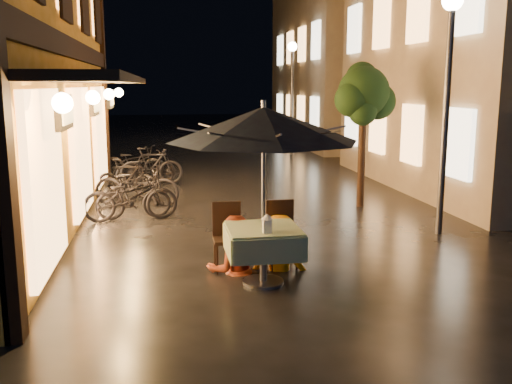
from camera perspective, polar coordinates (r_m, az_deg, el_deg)
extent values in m
plane|color=black|center=(8.02, 4.87, -8.69)|extent=(90.00, 90.00, 0.00)
cube|color=black|center=(11.45, -17.78, 13.42)|extent=(0.12, 11.00, 0.35)
cube|color=black|center=(11.37, -14.73, 10.82)|extent=(1.20, 10.50, 0.12)
cube|color=#EBA35A|center=(15.53, -15.77, 17.50)|extent=(0.10, 0.90, 1.50)
cube|color=#EBA35A|center=(8.08, -20.31, 1.08)|extent=(0.10, 2.20, 2.40)
cube|color=#EBA35A|center=(11.50, -17.09, 3.95)|extent=(0.10, 2.20, 2.40)
cube|color=#EBA35A|center=(14.96, -15.35, 5.49)|extent=(0.10, 2.20, 2.40)
cube|color=#EBA35A|center=(12.09, 19.63, 4.59)|extent=(0.10, 1.00, 1.40)
cube|color=#EBA35A|center=(14.05, 15.31, 5.59)|extent=(0.10, 1.00, 1.40)
cube|color=#EBA35A|center=(14.10, 15.89, 16.99)|extent=(0.10, 1.00, 1.40)
cube|color=#EBA35A|center=(16.07, 12.04, 6.33)|extent=(0.10, 1.00, 1.40)
cube|color=#EBA35A|center=(16.11, 12.45, 16.30)|extent=(0.10, 1.00, 1.40)
cube|color=#EBA35A|center=(18.13, 9.51, 6.89)|extent=(0.10, 1.00, 1.40)
cube|color=#EBA35A|center=(18.17, 9.79, 15.73)|extent=(0.10, 1.00, 1.40)
cube|color=tan|center=(27.02, 11.23, 12.28)|extent=(7.00, 10.00, 7.00)
cube|color=#EBA35A|center=(22.33, 5.86, 7.67)|extent=(0.10, 1.00, 1.40)
cube|color=#EBA35A|center=(22.36, 6.00, 14.85)|extent=(0.10, 1.00, 1.40)
cube|color=#EBA35A|center=(24.46, 4.50, 7.95)|extent=(0.10, 1.00, 1.40)
cube|color=#EBA35A|center=(24.49, 4.60, 14.50)|extent=(0.10, 1.00, 1.40)
cube|color=#EBA35A|center=(26.60, 3.36, 8.18)|extent=(0.10, 1.00, 1.40)
cube|color=#EBA35A|center=(26.63, 3.42, 14.21)|extent=(0.10, 1.00, 1.40)
cube|color=#EBA35A|center=(28.75, 2.38, 8.37)|extent=(0.10, 1.00, 1.40)
cube|color=#EBA35A|center=(28.77, 2.43, 13.95)|extent=(0.10, 1.00, 1.40)
cylinder|color=black|center=(12.68, 10.51, 3.46)|extent=(0.16, 0.16, 2.20)
sphere|color=black|center=(12.58, 10.73, 9.80)|extent=(1.10, 1.10, 1.10)
sphere|color=black|center=(12.80, 12.03, 8.87)|extent=(0.80, 0.80, 0.80)
sphere|color=black|center=(12.34, 9.62, 9.12)|extent=(0.76, 0.76, 0.76)
sphere|color=black|center=(12.88, 10.53, 11.15)|extent=(0.70, 0.70, 0.70)
sphere|color=black|center=(12.32, 10.62, 7.92)|extent=(0.60, 0.60, 0.60)
cylinder|color=#59595E|center=(10.55, 18.39, 6.59)|extent=(0.12, 0.12, 4.00)
sphere|color=#FCE6C2|center=(10.62, 19.07, 17.67)|extent=(0.36, 0.36, 0.36)
cylinder|color=#59595E|center=(21.89, 3.59, 8.95)|extent=(0.12, 0.12, 4.00)
sphere|color=#FCE6C2|center=(21.92, 3.65, 14.31)|extent=(0.36, 0.36, 0.36)
cylinder|color=#59595E|center=(7.73, 0.73, -6.58)|extent=(0.10, 0.10, 0.72)
cylinder|color=#59595E|center=(7.84, 0.72, -8.95)|extent=(0.56, 0.56, 0.04)
cube|color=#2B5F34|center=(7.63, 0.74, -3.78)|extent=(0.95, 0.95, 0.06)
cube|color=#2B5F34|center=(7.76, 4.20, -4.81)|extent=(0.04, 0.95, 0.33)
cube|color=#2B5F34|center=(7.60, -2.81, -5.13)|extent=(0.04, 0.95, 0.33)
cube|color=#2B5F34|center=(8.12, 0.14, -4.08)|extent=(0.95, 0.04, 0.33)
cube|color=#2B5F34|center=(7.22, 1.40, -5.98)|extent=(0.95, 0.04, 0.33)
cylinder|color=#59595E|center=(7.54, 0.74, -0.83)|extent=(0.05, 0.05, 2.30)
cone|color=black|center=(7.40, 0.76, 6.77)|extent=(2.53, 2.53, 0.46)
cylinder|color=#59595E|center=(7.39, 0.77, 8.71)|extent=(0.06, 0.06, 0.12)
cube|color=black|center=(8.27, -2.80, -4.79)|extent=(0.42, 0.42, 0.05)
cube|color=black|center=(8.39, -2.97, -2.80)|extent=(0.42, 0.04, 0.55)
cylinder|color=black|center=(8.15, -3.91, -6.77)|extent=(0.04, 0.04, 0.43)
cylinder|color=black|center=(8.19, -1.38, -6.66)|extent=(0.04, 0.04, 0.43)
cylinder|color=black|center=(8.49, -4.14, -6.05)|extent=(0.04, 0.04, 0.43)
cylinder|color=black|center=(8.53, -1.72, -5.95)|extent=(0.04, 0.04, 0.43)
cube|color=black|center=(8.40, 2.65, -4.55)|extent=(0.42, 0.42, 0.05)
cube|color=black|center=(8.51, 2.40, -2.60)|extent=(0.42, 0.04, 0.55)
cylinder|color=black|center=(8.26, 1.66, -6.51)|extent=(0.04, 0.04, 0.43)
cylinder|color=black|center=(8.33, 4.11, -6.38)|extent=(0.04, 0.04, 0.43)
cylinder|color=black|center=(8.60, 1.20, -5.81)|extent=(0.04, 0.04, 0.43)
cylinder|color=black|center=(8.67, 3.56, -5.69)|extent=(0.04, 0.04, 0.43)
cube|color=white|center=(7.33, 1.12, -3.41)|extent=(0.11, 0.11, 0.18)
cube|color=#FFD88C|center=(7.33, 1.12, -3.49)|extent=(0.07, 0.07, 0.12)
cone|color=white|center=(7.30, 1.12, -2.46)|extent=(0.16, 0.16, 0.07)
imported|color=#C44D28|center=(8.12, -2.32, -2.47)|extent=(0.85, 0.70, 1.61)
imported|color=orange|center=(8.25, 2.40, -2.49)|extent=(1.11, 0.80, 1.55)
imported|color=black|center=(11.50, -12.43, -0.46)|extent=(1.91, 0.90, 0.96)
imported|color=black|center=(11.63, -12.15, -0.50)|extent=(1.52, 0.58, 0.89)
imported|color=black|center=(12.86, -11.83, 0.78)|extent=(1.98, 1.04, 0.99)
imported|color=black|center=(13.76, -12.79, 1.28)|extent=(1.61, 1.01, 0.94)
imported|color=black|center=(15.66, -10.96, 2.38)|extent=(1.80, 1.21, 0.89)
imported|color=black|center=(15.60, -10.41, 2.57)|extent=(1.67, 0.49, 1.00)
imported|color=black|center=(16.53, -12.10, 2.92)|extent=(1.97, 1.35, 0.98)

